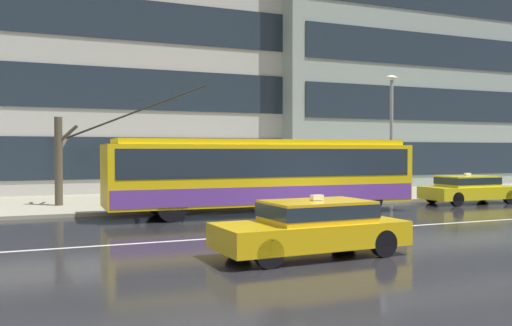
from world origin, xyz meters
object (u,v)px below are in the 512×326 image
at_px(trolleybus, 264,173).
at_px(pedestrian_walking_past, 183,166).
at_px(street_lamp, 391,125).
at_px(pedestrian_approaching_curb, 307,177).
at_px(pedestrian_waiting_by_pole, 140,167).
at_px(street_tree_bare, 59,157).
at_px(taxi_ahead_of_bus, 469,188).
at_px(taxi_oncoming_near, 313,225).
at_px(pedestrian_at_shelter, 289,178).

distance_m(trolleybus, pedestrian_walking_past, 4.89).
xyz_separation_m(pedestrian_walking_past, street_lamp, (9.42, -2.27, 1.90)).
height_order(pedestrian_approaching_curb, pedestrian_waiting_by_pole, pedestrian_waiting_by_pole).
relative_size(street_lamp, street_tree_bare, 1.59).
relative_size(trolleybus, taxi_ahead_of_bus, 2.84).
distance_m(taxi_oncoming_near, street_tree_bare, 13.98).
height_order(pedestrian_approaching_curb, street_tree_bare, street_tree_bare).
bearing_deg(pedestrian_at_shelter, street_tree_bare, 171.67).
distance_m(pedestrian_walking_past, street_lamp, 9.88).
xyz_separation_m(taxi_ahead_of_bus, pedestrian_walking_past, (-12.19, 4.34, 1.03)).
height_order(taxi_oncoming_near, taxi_ahead_of_bus, same).
distance_m(taxi_oncoming_near, taxi_ahead_of_bus, 14.98).
height_order(street_lamp, street_tree_bare, street_lamp).
relative_size(pedestrian_approaching_curb, street_lamp, 0.28).
relative_size(pedestrian_at_shelter, pedestrian_approaching_curb, 1.04).
relative_size(trolleybus, street_lamp, 2.24).
bearing_deg(pedestrian_at_shelter, taxi_oncoming_near, -113.60).
relative_size(pedestrian_walking_past, pedestrian_waiting_by_pole, 0.98).
xyz_separation_m(pedestrian_approaching_curb, street_tree_bare, (-11.21, 0.66, 1.03)).
xyz_separation_m(trolleybus, taxi_ahead_of_bus, (10.26, 0.14, -0.86)).
relative_size(taxi_oncoming_near, taxi_ahead_of_bus, 0.97).
xyz_separation_m(pedestrian_at_shelter, street_tree_bare, (-9.87, 1.45, 1.00)).
distance_m(pedestrian_approaching_curb, street_tree_bare, 11.28).
bearing_deg(pedestrian_walking_past, trolleybus, -66.70).
xyz_separation_m(trolleybus, street_tree_bare, (-7.07, 4.98, 0.58)).
bearing_deg(street_tree_bare, taxi_oncoming_near, -69.80).
bearing_deg(street_tree_bare, street_lamp, -10.74).
relative_size(taxi_oncoming_near, pedestrian_approaching_curb, 2.72).
distance_m(pedestrian_at_shelter, pedestrian_walking_past, 4.86).
height_order(taxi_oncoming_near, street_tree_bare, street_tree_bare).
bearing_deg(street_tree_bare, taxi_ahead_of_bus, -15.60).
bearing_deg(pedestrian_waiting_by_pole, taxi_ahead_of_bus, -9.50).
height_order(trolleybus, street_tree_bare, trolleybus).
bearing_deg(pedestrian_walking_past, street_lamp, -13.55).
distance_m(pedestrian_waiting_by_pole, street_lamp, 11.87).
distance_m(taxi_oncoming_near, pedestrian_at_shelter, 12.68).
xyz_separation_m(trolleybus, street_lamp, (7.49, 2.21, 2.07)).
height_order(pedestrian_at_shelter, street_tree_bare, street_tree_bare).
relative_size(taxi_oncoming_near, pedestrian_waiting_by_pole, 2.26).
bearing_deg(trolleybus, pedestrian_approaching_curb, 46.20).
bearing_deg(pedestrian_waiting_by_pole, pedestrian_approaching_curb, 11.84).
bearing_deg(taxi_oncoming_near, trolleybus, 74.30).
xyz_separation_m(pedestrian_walking_past, pedestrian_waiting_by_pole, (-2.29, -1.92, 0.02)).
bearing_deg(pedestrian_at_shelter, pedestrian_approaching_curb, 30.38).
bearing_deg(street_lamp, taxi_oncoming_near, -133.49).
distance_m(taxi_oncoming_near, street_lamp, 14.48).
height_order(pedestrian_walking_past, street_tree_bare, street_tree_bare).
relative_size(taxi_oncoming_near, street_tree_bare, 1.22).
distance_m(pedestrian_at_shelter, street_tree_bare, 10.03).
bearing_deg(street_lamp, trolleybus, -163.53).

